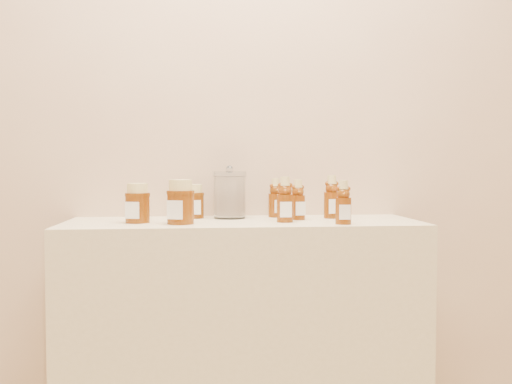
{
  "coord_description": "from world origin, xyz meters",
  "views": [
    {
      "loc": [
        -0.14,
        -0.28,
        1.08
      ],
      "look_at": [
        0.04,
        1.52,
        1.0
      ],
      "focal_mm": 38.0,
      "sensor_mm": 36.0,
      "label": 1
    }
  ],
  "objects_px": {
    "honey_jar_left": "(138,203)",
    "display_table": "(243,351)",
    "bear_bottle_front_left": "(285,196)",
    "glass_canister": "(230,193)",
    "bear_bottle_back_left": "(275,195)"
  },
  "relations": [
    {
      "from": "bear_bottle_back_left",
      "to": "honey_jar_left",
      "type": "height_order",
      "value": "bear_bottle_back_left"
    },
    {
      "from": "display_table",
      "to": "honey_jar_left",
      "type": "relative_size",
      "value": 9.21
    },
    {
      "from": "bear_bottle_back_left",
      "to": "glass_canister",
      "type": "relative_size",
      "value": 0.88
    },
    {
      "from": "display_table",
      "to": "glass_canister",
      "type": "bearing_deg",
      "value": 112.0
    },
    {
      "from": "honey_jar_left",
      "to": "display_table",
      "type": "bearing_deg",
      "value": 22.94
    },
    {
      "from": "bear_bottle_front_left",
      "to": "glass_canister",
      "type": "xyz_separation_m",
      "value": [
        -0.18,
        0.15,
        0.01
      ]
    },
    {
      "from": "display_table",
      "to": "bear_bottle_back_left",
      "type": "xyz_separation_m",
      "value": [
        0.13,
        0.13,
        0.53
      ]
    },
    {
      "from": "bear_bottle_front_left",
      "to": "honey_jar_left",
      "type": "height_order",
      "value": "bear_bottle_front_left"
    },
    {
      "from": "display_table",
      "to": "bear_bottle_front_left",
      "type": "bearing_deg",
      "value": -20.18
    },
    {
      "from": "bear_bottle_front_left",
      "to": "honey_jar_left",
      "type": "xyz_separation_m",
      "value": [
        -0.49,
        0.03,
        -0.02
      ]
    },
    {
      "from": "display_table",
      "to": "glass_canister",
      "type": "height_order",
      "value": "glass_canister"
    },
    {
      "from": "display_table",
      "to": "bear_bottle_back_left",
      "type": "relative_size",
      "value": 7.46
    },
    {
      "from": "bear_bottle_back_left",
      "to": "honey_jar_left",
      "type": "distance_m",
      "value": 0.5
    },
    {
      "from": "bear_bottle_front_left",
      "to": "glass_canister",
      "type": "bearing_deg",
      "value": 141.91
    },
    {
      "from": "bear_bottle_front_left",
      "to": "display_table",
      "type": "bearing_deg",
      "value": 162.08
    }
  ]
}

